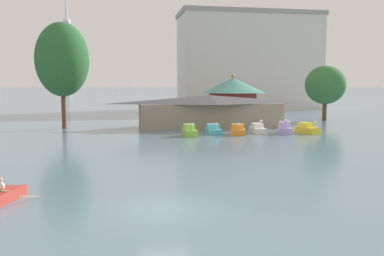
{
  "coord_description": "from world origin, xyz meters",
  "views": [
    {
      "loc": [
        -2.18,
        -18.95,
        5.9
      ],
      "look_at": [
        4.28,
        16.14,
        2.1
      ],
      "focal_mm": 38.55,
      "sensor_mm": 36.0,
      "label": 1
    }
  ],
  "objects_px": {
    "pedal_boat_lime": "(190,131)",
    "pedal_boat_orange": "(238,130)",
    "boathouse": "(210,111)",
    "pedal_boat_lavender": "(285,129)",
    "pedal_boat_cyan": "(213,130)",
    "distant_broadcast_tower": "(67,31)",
    "shoreline_tree_right": "(325,85)",
    "pedal_boat_white": "(258,129)",
    "green_roof_pavilion": "(233,95)",
    "background_building_block": "(249,61)",
    "pedal_boat_yellow": "(307,129)",
    "shoreline_tree_tall_left": "(62,60)"
  },
  "relations": [
    {
      "from": "pedal_boat_lime",
      "to": "pedal_boat_orange",
      "type": "xyz_separation_m",
      "value": [
        5.81,
        0.34,
        -0.05
      ]
    },
    {
      "from": "pedal_boat_lime",
      "to": "boathouse",
      "type": "bearing_deg",
      "value": 151.55
    },
    {
      "from": "pedal_boat_orange",
      "to": "pedal_boat_lavender",
      "type": "relative_size",
      "value": 0.92
    },
    {
      "from": "pedal_boat_cyan",
      "to": "distant_broadcast_tower",
      "type": "bearing_deg",
      "value": -171.9
    },
    {
      "from": "pedal_boat_lavender",
      "to": "shoreline_tree_right",
      "type": "xyz_separation_m",
      "value": [
        13.48,
        15.6,
        5.19
      ]
    },
    {
      "from": "pedal_boat_white",
      "to": "pedal_boat_orange",
      "type": "bearing_deg",
      "value": -64.5
    },
    {
      "from": "pedal_boat_orange",
      "to": "pedal_boat_lavender",
      "type": "bearing_deg",
      "value": 105.46
    },
    {
      "from": "green_roof_pavilion",
      "to": "shoreline_tree_right",
      "type": "xyz_separation_m",
      "value": [
        13.6,
        -6.49,
        1.75
      ]
    },
    {
      "from": "background_building_block",
      "to": "distant_broadcast_tower",
      "type": "bearing_deg",
      "value": 103.49
    },
    {
      "from": "pedal_boat_yellow",
      "to": "distant_broadcast_tower",
      "type": "xyz_separation_m",
      "value": [
        -67.04,
        364.17,
        55.67
      ]
    },
    {
      "from": "pedal_boat_lime",
      "to": "pedal_boat_lavender",
      "type": "relative_size",
      "value": 0.84
    },
    {
      "from": "pedal_boat_cyan",
      "to": "green_roof_pavilion",
      "type": "bearing_deg",
      "value": 157.46
    },
    {
      "from": "pedal_boat_yellow",
      "to": "shoreline_tree_right",
      "type": "xyz_separation_m",
      "value": [
        10.72,
        15.79,
        5.24
      ]
    },
    {
      "from": "pedal_boat_orange",
      "to": "shoreline_tree_tall_left",
      "type": "height_order",
      "value": "shoreline_tree_tall_left"
    },
    {
      "from": "pedal_boat_lavender",
      "to": "distant_broadcast_tower",
      "type": "relative_size",
      "value": 0.02
    },
    {
      "from": "shoreline_tree_right",
      "to": "boathouse",
      "type": "bearing_deg",
      "value": -161.77
    },
    {
      "from": "pedal_boat_white",
      "to": "boathouse",
      "type": "distance_m",
      "value": 8.83
    },
    {
      "from": "pedal_boat_orange",
      "to": "distant_broadcast_tower",
      "type": "height_order",
      "value": "distant_broadcast_tower"
    },
    {
      "from": "shoreline_tree_right",
      "to": "shoreline_tree_tall_left",
      "type": "bearing_deg",
      "value": -172.9
    },
    {
      "from": "pedal_boat_cyan",
      "to": "boathouse",
      "type": "bearing_deg",
      "value": 169.6
    },
    {
      "from": "pedal_boat_white",
      "to": "pedal_boat_yellow",
      "type": "bearing_deg",
      "value": 78.47
    },
    {
      "from": "pedal_boat_white",
      "to": "pedal_boat_lavender",
      "type": "relative_size",
      "value": 0.97
    },
    {
      "from": "pedal_boat_yellow",
      "to": "shoreline_tree_tall_left",
      "type": "xyz_separation_m",
      "value": [
        -29.48,
        10.78,
        8.57
      ]
    },
    {
      "from": "pedal_boat_lavender",
      "to": "shoreline_tree_right",
      "type": "bearing_deg",
      "value": 158.01
    },
    {
      "from": "pedal_boat_lavender",
      "to": "boathouse",
      "type": "distance_m",
      "value": 11.49
    },
    {
      "from": "shoreline_tree_tall_left",
      "to": "boathouse",
      "type": "bearing_deg",
      "value": -5.28
    },
    {
      "from": "pedal_boat_cyan",
      "to": "pedal_boat_yellow",
      "type": "distance_m",
      "value": 11.35
    },
    {
      "from": "pedal_boat_white",
      "to": "green_roof_pavilion",
      "type": "distance_m",
      "value": 21.3
    },
    {
      "from": "pedal_boat_lavender",
      "to": "green_roof_pavilion",
      "type": "relative_size",
      "value": 0.28
    },
    {
      "from": "green_roof_pavilion",
      "to": "shoreline_tree_tall_left",
      "type": "xyz_separation_m",
      "value": [
        -26.6,
        -11.5,
        5.08
      ]
    },
    {
      "from": "pedal_boat_lavender",
      "to": "pedal_boat_cyan",
      "type": "bearing_deg",
      "value": -79.51
    },
    {
      "from": "pedal_boat_lime",
      "to": "pedal_boat_yellow",
      "type": "height_order",
      "value": "pedal_boat_yellow"
    },
    {
      "from": "pedal_boat_yellow",
      "to": "boathouse",
      "type": "bearing_deg",
      "value": -151.31
    },
    {
      "from": "pedal_boat_cyan",
      "to": "pedal_boat_yellow",
      "type": "height_order",
      "value": "pedal_boat_yellow"
    },
    {
      "from": "pedal_boat_lavender",
      "to": "pedal_boat_white",
      "type": "bearing_deg",
      "value": -94.67
    },
    {
      "from": "pedal_boat_lime",
      "to": "green_roof_pavilion",
      "type": "height_order",
      "value": "green_roof_pavilion"
    },
    {
      "from": "pedal_boat_orange",
      "to": "background_building_block",
      "type": "xyz_separation_m",
      "value": [
        17.21,
        48.58,
        10.82
      ]
    },
    {
      "from": "pedal_boat_cyan",
      "to": "pedal_boat_orange",
      "type": "bearing_deg",
      "value": 65.24
    },
    {
      "from": "shoreline_tree_tall_left",
      "to": "shoreline_tree_right",
      "type": "bearing_deg",
      "value": 7.1
    },
    {
      "from": "pedal_boat_white",
      "to": "green_roof_pavilion",
      "type": "xyz_separation_m",
      "value": [
        2.82,
        20.81,
        3.54
      ]
    },
    {
      "from": "pedal_boat_lavender",
      "to": "boathouse",
      "type": "relative_size",
      "value": 0.15
    },
    {
      "from": "green_roof_pavilion",
      "to": "boathouse",
      "type": "bearing_deg",
      "value": -118.03
    },
    {
      "from": "pedal_boat_lime",
      "to": "background_building_block",
      "type": "distance_m",
      "value": 55.12
    },
    {
      "from": "pedal_boat_lime",
      "to": "pedal_boat_cyan",
      "type": "xyz_separation_m",
      "value": [
        3.16,
        1.52,
        -0.08
      ]
    },
    {
      "from": "boathouse",
      "to": "green_roof_pavilion",
      "type": "relative_size",
      "value": 1.88
    },
    {
      "from": "pedal_boat_lavender",
      "to": "shoreline_tree_tall_left",
      "type": "bearing_deg",
      "value": -92.78
    },
    {
      "from": "pedal_boat_cyan",
      "to": "shoreline_tree_right",
      "type": "height_order",
      "value": "shoreline_tree_right"
    },
    {
      "from": "pedal_boat_lime",
      "to": "background_building_block",
      "type": "height_order",
      "value": "background_building_block"
    },
    {
      "from": "pedal_boat_lime",
      "to": "green_roof_pavilion",
      "type": "bearing_deg",
      "value": 150.45
    },
    {
      "from": "pedal_boat_lime",
      "to": "shoreline_tree_right",
      "type": "distance_m",
      "value": 30.19
    }
  ]
}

